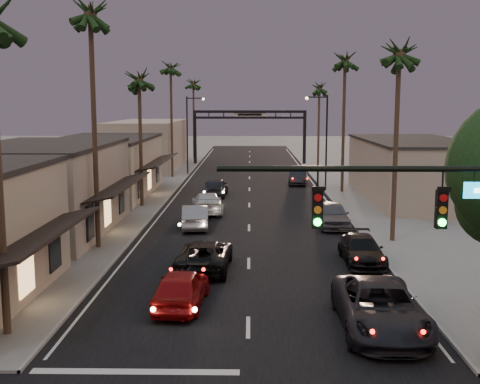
{
  "coord_description": "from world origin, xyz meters",
  "views": [
    {
      "loc": [
        0.06,
        -11.35,
        8.27
      ],
      "look_at": [
        -0.6,
        27.48,
        2.5
      ],
      "focal_mm": 45.0,
      "sensor_mm": 36.0,
      "label": 1
    }
  ],
  "objects_px": {
    "traffic_signal": "(467,227)",
    "oncoming_silver": "(195,216)",
    "palm_ld": "(171,64)",
    "streetlight_left": "(190,129)",
    "oncoming_pickup": "(205,255)",
    "palm_rc": "(319,85)",
    "curbside_near": "(380,307)",
    "oncoming_red": "(181,288)",
    "curbside_black": "(362,250)",
    "arch": "(250,123)",
    "streetlight_right": "(324,135)",
    "palm_lb": "(90,7)",
    "palm_lc": "(139,74)",
    "palm_rb": "(345,56)",
    "palm_far": "(193,81)",
    "palm_ra": "(400,47)"
  },
  "relations": [
    {
      "from": "streetlight_left",
      "to": "oncoming_silver",
      "type": "height_order",
      "value": "streetlight_left"
    },
    {
      "from": "traffic_signal",
      "to": "palm_lb",
      "type": "bearing_deg",
      "value": 128.44
    },
    {
      "from": "streetlight_left",
      "to": "curbside_black",
      "type": "height_order",
      "value": "streetlight_left"
    },
    {
      "from": "curbside_near",
      "to": "streetlight_right",
      "type": "bearing_deg",
      "value": 87.26
    },
    {
      "from": "traffic_signal",
      "to": "palm_ra",
      "type": "height_order",
      "value": "palm_ra"
    },
    {
      "from": "palm_lc",
      "to": "oncoming_red",
      "type": "height_order",
      "value": "palm_lc"
    },
    {
      "from": "palm_ra",
      "to": "oncoming_pickup",
      "type": "bearing_deg",
      "value": -149.94
    },
    {
      "from": "traffic_signal",
      "to": "arch",
      "type": "height_order",
      "value": "traffic_signal"
    },
    {
      "from": "palm_far",
      "to": "oncoming_red",
      "type": "relative_size",
      "value": 2.83
    },
    {
      "from": "streetlight_left",
      "to": "palm_rb",
      "type": "relative_size",
      "value": 0.63
    },
    {
      "from": "arch",
      "to": "streetlight_right",
      "type": "distance_m",
      "value": 25.94
    },
    {
      "from": "oncoming_pickup",
      "to": "palm_lb",
      "type": "bearing_deg",
      "value": -31.13
    },
    {
      "from": "palm_ld",
      "to": "curbside_black",
      "type": "xyz_separation_m",
      "value": [
        14.47,
        -35.83,
        -11.71
      ]
    },
    {
      "from": "palm_lb",
      "to": "palm_rb",
      "type": "relative_size",
      "value": 1.07
    },
    {
      "from": "traffic_signal",
      "to": "streetlight_right",
      "type": "xyz_separation_m",
      "value": [
        1.23,
        41.0,
        0.25
      ]
    },
    {
      "from": "arch",
      "to": "curbside_black",
      "type": "distance_m",
      "value": 51.39
    },
    {
      "from": "arch",
      "to": "streetlight_right",
      "type": "height_order",
      "value": "streetlight_right"
    },
    {
      "from": "streetlight_right",
      "to": "oncoming_red",
      "type": "relative_size",
      "value": 1.93
    },
    {
      "from": "streetlight_left",
      "to": "curbside_near",
      "type": "height_order",
      "value": "streetlight_left"
    },
    {
      "from": "oncoming_red",
      "to": "oncoming_silver",
      "type": "relative_size",
      "value": 0.98
    },
    {
      "from": "oncoming_red",
      "to": "curbside_black",
      "type": "relative_size",
      "value": 0.96
    },
    {
      "from": "traffic_signal",
      "to": "palm_ld",
      "type": "distance_m",
      "value": 53.47
    },
    {
      "from": "streetlight_right",
      "to": "palm_ra",
      "type": "bearing_deg",
      "value": -85.43
    },
    {
      "from": "curbside_black",
      "to": "streetlight_left",
      "type": "bearing_deg",
      "value": 107.96
    },
    {
      "from": "palm_rc",
      "to": "curbside_near",
      "type": "relative_size",
      "value": 1.91
    },
    {
      "from": "palm_rb",
      "to": "oncoming_pickup",
      "type": "height_order",
      "value": "palm_rb"
    },
    {
      "from": "palm_lb",
      "to": "oncoming_red",
      "type": "xyz_separation_m",
      "value": [
        5.86,
        -9.75,
        -12.59
      ]
    },
    {
      "from": "traffic_signal",
      "to": "palm_lb",
      "type": "height_order",
      "value": "palm_lb"
    },
    {
      "from": "streetlight_left",
      "to": "oncoming_pickup",
      "type": "relative_size",
      "value": 1.65
    },
    {
      "from": "palm_lb",
      "to": "curbside_black",
      "type": "height_order",
      "value": "palm_lb"
    },
    {
      "from": "streetlight_left",
      "to": "traffic_signal",
      "type": "bearing_deg",
      "value": -76.86
    },
    {
      "from": "palm_ld",
      "to": "curbside_black",
      "type": "relative_size",
      "value": 2.91
    },
    {
      "from": "traffic_signal",
      "to": "curbside_black",
      "type": "xyz_separation_m",
      "value": [
        0.18,
        15.17,
        -4.37
      ]
    },
    {
      "from": "streetlight_left",
      "to": "palm_ra",
      "type": "height_order",
      "value": "palm_ra"
    },
    {
      "from": "palm_ld",
      "to": "oncoming_red",
      "type": "xyz_separation_m",
      "value": [
        5.86,
        -42.75,
        -11.62
      ]
    },
    {
      "from": "palm_ld",
      "to": "oncoming_pickup",
      "type": "height_order",
      "value": "palm_ld"
    },
    {
      "from": "palm_lb",
      "to": "palm_ld",
      "type": "bearing_deg",
      "value": 90.0
    },
    {
      "from": "traffic_signal",
      "to": "streetlight_right",
      "type": "height_order",
      "value": "streetlight_right"
    },
    {
      "from": "palm_ld",
      "to": "oncoming_silver",
      "type": "bearing_deg",
      "value": -79.56
    },
    {
      "from": "arch",
      "to": "palm_rc",
      "type": "relative_size",
      "value": 1.25
    },
    {
      "from": "oncoming_pickup",
      "to": "oncoming_silver",
      "type": "bearing_deg",
      "value": -79.67
    },
    {
      "from": "traffic_signal",
      "to": "oncoming_silver",
      "type": "xyz_separation_m",
      "value": [
        -9.29,
        23.87,
        -4.29
      ]
    },
    {
      "from": "palm_lc",
      "to": "oncoming_pickup",
      "type": "xyz_separation_m",
      "value": [
        6.4,
        -18.25,
        -9.71
      ]
    },
    {
      "from": "palm_far",
      "to": "oncoming_red",
      "type": "xyz_separation_m",
      "value": [
        5.56,
        -65.75,
        -10.65
      ]
    },
    {
      "from": "oncoming_pickup",
      "to": "curbside_black",
      "type": "relative_size",
      "value": 1.12
    },
    {
      "from": "palm_lc",
      "to": "oncoming_red",
      "type": "bearing_deg",
      "value": -76.14
    },
    {
      "from": "streetlight_left",
      "to": "oncoming_pickup",
      "type": "xyz_separation_m",
      "value": [
        4.72,
        -40.25,
        -4.57
      ]
    },
    {
      "from": "palm_far",
      "to": "oncoming_silver",
      "type": "xyz_separation_m",
      "value": [
        4.7,
        -50.13,
        -10.66
      ]
    },
    {
      "from": "traffic_signal",
      "to": "palm_rc",
      "type": "bearing_deg",
      "value": 87.22
    },
    {
      "from": "traffic_signal",
      "to": "oncoming_silver",
      "type": "distance_m",
      "value": 25.97
    }
  ]
}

